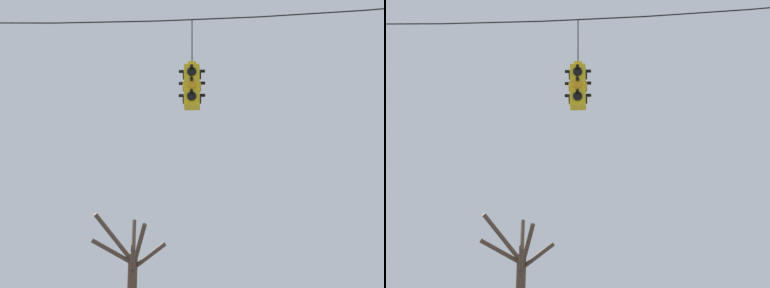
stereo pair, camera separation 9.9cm
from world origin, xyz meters
TOP-DOWN VIEW (x-y plane):
  - span_wire at (0.00, 0.44)m, footprint 16.57×0.03m
  - traffic_light_near_left_pole at (2.01, 0.44)m, footprint 0.58×0.58m
  - bare_tree at (-0.69, 9.67)m, footprint 2.92×2.95m

SIDE VIEW (x-z plane):
  - bare_tree at x=-0.69m, z-range 0.01..4.43m
  - traffic_light_near_left_pole at x=2.01m, z-range 4.90..7.04m
  - span_wire at x=0.00m, z-range 7.52..7.89m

